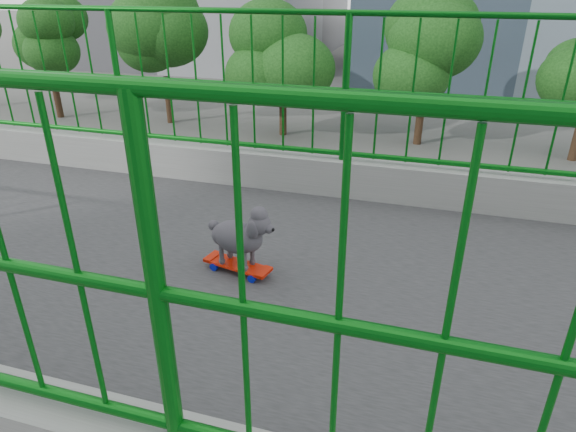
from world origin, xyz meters
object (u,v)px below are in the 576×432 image
Objects in this scene: poodle at (239,235)px; car_4 at (29,139)px; skateboard at (238,266)px; car_0 at (195,341)px; car_2 at (231,220)px.

poodle is 0.11× the size of car_4.
poodle reaches higher than car_4.
car_0 is at bearing -135.50° from skateboard.
car_0 is (-5.99, -3.78, -6.28)m from skateboard.
skateboard reaches higher than car_4.
car_4 is at bearing -128.04° from car_0.
skateboard is at bearing -156.02° from car_2.
car_2 is at bearing -143.69° from poodle.
car_0 is at bearing -128.04° from car_4.
skateboard is 0.22m from poodle.
poodle reaches higher than car_0.
car_0 is at bearing -164.86° from car_2.
car_0 is 20.77m from car_4.
skateboard is at bearing -133.01° from car_4.
poodle is 9.63m from car_0.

